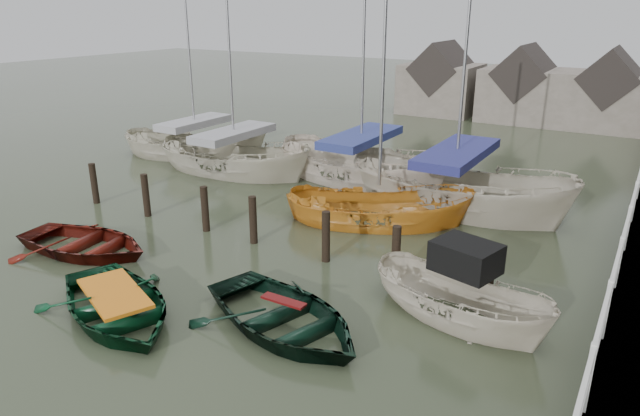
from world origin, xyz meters
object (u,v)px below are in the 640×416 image
Objects in this scene: rowboat_green at (118,318)px; sailboat_d at (453,205)px; sailboat_b at (360,180)px; rowboat_red at (86,252)px; sailboat_c at (378,222)px; sailboat_e at (197,155)px; rowboat_dkgreen at (284,329)px; motorboat at (458,316)px; sailboat_a at (236,171)px.

rowboat_green is 11.56m from sailboat_d.
sailboat_b is 0.98× the size of sailboat_d.
rowboat_red is 0.97× the size of rowboat_green.
sailboat_c is 1.14× the size of sailboat_e.
sailboat_b is (-0.13, 11.80, 0.06)m from rowboat_green.
rowboat_red is 0.36× the size of sailboat_c.
sailboat_b is 4.10m from sailboat_d.
rowboat_dkgreen is 0.38× the size of sailboat_c.
sailboat_b is at bearing 87.17° from sailboat_d.
sailboat_b reaches higher than motorboat.
rowboat_red is 8.55m from sailboat_a.
motorboat is 0.39× the size of sailboat_a.
rowboat_red is 0.88× the size of motorboat.
sailboat_a reaches higher than rowboat_green.
rowboat_red is at bearing 150.15° from sailboat_d.
sailboat_c reaches higher than rowboat_red.
sailboat_d is (8.99, 0.54, -0.00)m from sailboat_a.
rowboat_dkgreen is at bearing -138.98° from sailboat_a.
sailboat_d is 1.31× the size of sailboat_e.
sailboat_c is at bearing 26.38° from rowboat_dkgreen.
motorboat is 0.41× the size of sailboat_c.
motorboat is at bearing -122.57° from sailboat_a.
sailboat_c is at bearing -135.32° from sailboat_b.
sailboat_a is at bearing -132.87° from sailboat_e.
motorboat is (3.00, 2.28, 0.10)m from rowboat_dkgreen.
sailboat_c is at bearing -108.95° from sailboat_a.
rowboat_dkgreen is 10.89m from sailboat_b.
rowboat_dkgreen is at bearing -151.02° from sailboat_b.
sailboat_e is (-10.67, 3.34, 0.04)m from sailboat_c.
rowboat_green is 0.37× the size of sailboat_c.
sailboat_d is at bearing 14.64° from rowboat_dkgreen.
rowboat_red is at bearing -172.29° from sailboat_a.
sailboat_d reaches higher than rowboat_dkgreen.
sailboat_c is (5.91, 6.25, 0.02)m from rowboat_red.
rowboat_red is 0.32× the size of sailboat_d.
rowboat_green is 14.23m from sailboat_e.
sailboat_d reaches higher than motorboat.
sailboat_d is at bearing -92.53° from sailboat_b.
sailboat_c is (-4.04, 4.42, -0.08)m from motorboat.
motorboat reaches higher than rowboat_red.
sailboat_e is (-8.32, 11.54, 0.06)m from rowboat_green.
rowboat_dkgreen is at bearing -173.12° from sailboat_d.
sailboat_a is at bearing 75.03° from motorboat.
sailboat_e is (-3.20, 1.18, -0.00)m from sailboat_a.
rowboat_green is at bearing 131.45° from rowboat_dkgreen.
rowboat_green is 3.70m from rowboat_dkgreen.
rowboat_dkgreen reaches higher than rowboat_red.
sailboat_e reaches higher than rowboat_dkgreen.
sailboat_e is (-12.19, 0.64, 0.00)m from sailboat_d.
sailboat_e is at bearing 59.01° from rowboat_green.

